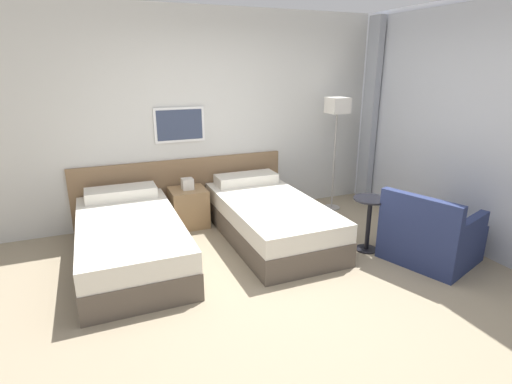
# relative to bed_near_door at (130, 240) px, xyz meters

# --- Properties ---
(ground_plane) EXTENTS (16.00, 16.00, 0.00)m
(ground_plane) POSITION_rel_bed_near_door_xyz_m (1.30, -1.07, -0.25)
(ground_plane) COLOR gray
(wall_headboard) EXTENTS (10.00, 0.10, 2.70)m
(wall_headboard) POSITION_rel_bed_near_door_xyz_m (1.27, 1.06, 1.05)
(wall_headboard) COLOR silver
(wall_headboard) RESTS_ON ground_plane
(wall_window) EXTENTS (0.21, 4.61, 2.70)m
(wall_window) POSITION_rel_bed_near_door_xyz_m (3.61, -1.16, 1.09)
(wall_window) COLOR white
(wall_window) RESTS_ON ground_plane
(bed_near_door) EXTENTS (1.02, 2.03, 0.60)m
(bed_near_door) POSITION_rel_bed_near_door_xyz_m (0.00, 0.00, 0.00)
(bed_near_door) COLOR brown
(bed_near_door) RESTS_ON ground_plane
(bed_near_window) EXTENTS (1.02, 2.03, 0.60)m
(bed_near_window) POSITION_rel_bed_near_door_xyz_m (1.61, 0.00, 0.00)
(bed_near_window) COLOR brown
(bed_near_window) RESTS_ON ground_plane
(nightstand) EXTENTS (0.45, 0.43, 0.63)m
(nightstand) POSITION_rel_bed_near_door_xyz_m (0.80, 0.74, 0.01)
(nightstand) COLOR #9E7A51
(nightstand) RESTS_ON ground_plane
(floor_lamp) EXTENTS (0.26, 0.26, 1.58)m
(floor_lamp) POSITION_rel_bed_near_door_xyz_m (2.88, 0.59, 1.10)
(floor_lamp) COLOR #9E9993
(floor_lamp) RESTS_ON ground_plane
(side_table) EXTENTS (0.37, 0.37, 0.62)m
(side_table) POSITION_rel_bed_near_door_xyz_m (2.48, -0.74, 0.17)
(side_table) COLOR black
(side_table) RESTS_ON ground_plane
(armchair) EXTENTS (1.01, 1.04, 0.78)m
(armchair) POSITION_rel_bed_near_door_xyz_m (2.94, -1.19, 0.01)
(armchair) COLOR navy
(armchair) RESTS_ON ground_plane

